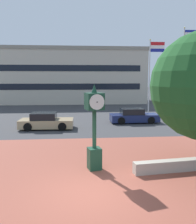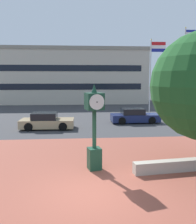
# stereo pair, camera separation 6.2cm
# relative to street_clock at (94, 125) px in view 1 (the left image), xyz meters

# --- Properties ---
(ground_plane) EXTENTS (200.00, 200.00, 0.00)m
(ground_plane) POSITION_rel_street_clock_xyz_m (-0.23, -2.21, -1.98)
(ground_plane) COLOR #38383A
(plaza_brick_paving) EXTENTS (44.00, 11.80, 0.01)m
(plaza_brick_paving) POSITION_rel_street_clock_xyz_m (-0.23, -0.31, -1.98)
(plaza_brick_paving) COLOR brown
(plaza_brick_paving) RESTS_ON ground
(planter_wall) EXTENTS (3.22, 0.78, 0.50)m
(planter_wall) POSITION_rel_street_clock_xyz_m (3.18, -0.58, -1.73)
(planter_wall) COLOR #ADA393
(planter_wall) RESTS_ON ground
(street_clock) EXTENTS (0.86, 0.90, 3.74)m
(street_clock) POSITION_rel_street_clock_xyz_m (0.00, 0.00, 0.00)
(street_clock) COLOR #19422D
(street_clock) RESTS_ON ground
(car_street_near) EXTENTS (4.27, 1.85, 1.28)m
(car_street_near) POSITION_rel_street_clock_xyz_m (4.34, 11.07, -1.41)
(car_street_near) COLOR navy
(car_street_near) RESTS_ON ground
(car_street_distant) EXTENTS (4.19, 2.02, 1.28)m
(car_street_distant) POSITION_rel_street_clock_xyz_m (-3.17, 9.02, -1.41)
(car_street_distant) COLOR tan
(car_street_distant) RESTS_ON ground
(flagpole_primary) EXTENTS (1.64, 0.14, 8.03)m
(flagpole_primary) POSITION_rel_street_clock_xyz_m (7.25, 15.71, 2.83)
(flagpole_primary) COLOR silver
(flagpole_primary) RESTS_ON ground
(flagpole_secondary) EXTENTS (1.47, 0.14, 9.30)m
(flagpole_secondary) POSITION_rel_street_clock_xyz_m (10.84, 15.71, 3.30)
(flagpole_secondary) COLOR silver
(flagpole_secondary) RESTS_ON ground
(civic_building) EXTENTS (25.27, 11.24, 8.59)m
(civic_building) POSITION_rel_street_clock_xyz_m (-2.34, 31.82, 2.32)
(civic_building) COLOR beige
(civic_building) RESTS_ON ground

